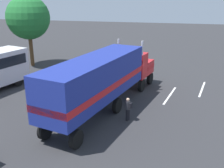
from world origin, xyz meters
name	(u,v)px	position (x,y,z in m)	size (l,w,h in m)	color
ground_plane	(132,88)	(0.00, 0.00, 0.00)	(120.00, 120.00, 0.00)	#2D2D30
lane_stripe_near	(170,95)	(-1.16, -3.50, 0.01)	(4.40, 0.16, 0.01)	silver
lane_stripe_mid	(202,89)	(1.14, -6.30, 0.01)	(4.40, 0.16, 0.01)	silver
semi_truck	(104,77)	(-5.15, 1.20, 2.52)	(14.35, 5.75, 4.50)	red
person_bystander	(128,108)	(-6.59, -0.84, 0.89)	(0.41, 0.48, 1.63)	black
tree_center	(28,18)	(5.19, 12.98, 5.62)	(4.96, 4.96, 8.13)	brown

